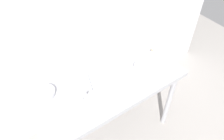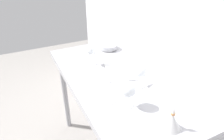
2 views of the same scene
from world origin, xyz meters
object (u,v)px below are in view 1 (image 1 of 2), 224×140
(wine_glass_far_right, at_px, (114,60))
(tasting_sheet_upper, at_px, (121,59))
(wine_glass_near_right, at_px, (139,65))
(wine_glass_near_left, at_px, (81,93))
(tasting_bowl, at_px, (46,92))
(tasting_sheet_lower, at_px, (123,79))
(open_notebook, at_px, (90,82))
(decanter_funnel, at_px, (152,53))

(wine_glass_far_right, height_order, tasting_sheet_upper, wine_glass_far_right)
(wine_glass_near_right, bearing_deg, wine_glass_near_left, 179.44)
(tasting_sheet_upper, distance_m, tasting_bowl, 0.79)
(tasting_sheet_upper, height_order, tasting_sheet_lower, same)
(tasting_sheet_lower, bearing_deg, wine_glass_near_left, 165.75)
(open_notebook, distance_m, decanter_funnel, 0.68)
(open_notebook, xyz_separation_m, tasting_sheet_upper, (0.41, 0.10, -0.00))
(tasting_bowl, bearing_deg, decanter_funnel, -8.00)
(tasting_sheet_upper, relative_size, tasting_bowl, 1.30)
(tasting_bowl, bearing_deg, tasting_sheet_upper, 0.12)
(open_notebook, xyz_separation_m, decanter_funnel, (0.68, -0.05, 0.04))
(wine_glass_near_left, distance_m, tasting_bowl, 0.34)
(wine_glass_near_left, xyz_separation_m, decanter_funnel, (0.84, 0.10, -0.08))
(wine_glass_near_left, bearing_deg, tasting_sheet_upper, 23.69)
(decanter_funnel, bearing_deg, tasting_sheet_upper, 150.82)
(wine_glass_near_left, bearing_deg, tasting_sheet_lower, 1.91)
(tasting_sheet_lower, relative_size, decanter_funnel, 1.85)
(tasting_bowl, bearing_deg, tasting_sheet_lower, -20.27)
(wine_glass_near_right, height_order, tasting_sheet_upper, wine_glass_near_right)
(wine_glass_near_right, distance_m, wine_glass_near_left, 0.59)
(wine_glass_near_right, distance_m, tasting_sheet_lower, 0.19)
(wine_glass_near_right, bearing_deg, tasting_bowl, 162.17)
(decanter_funnel, bearing_deg, tasting_sheet_lower, -168.01)
(tasting_bowl, relative_size, decanter_funnel, 1.14)
(tasting_sheet_lower, relative_size, tasting_bowl, 1.63)
(tasting_sheet_upper, relative_size, tasting_sheet_lower, 0.80)
(wine_glass_near_right, relative_size, wine_glass_near_left, 0.92)
(wine_glass_near_right, height_order, decanter_funnel, wine_glass_near_right)
(tasting_sheet_lower, height_order, decanter_funnel, decanter_funnel)
(tasting_bowl, bearing_deg, wine_glass_near_left, -49.78)
(wine_glass_far_right, height_order, tasting_sheet_lower, wine_glass_far_right)
(open_notebook, bearing_deg, tasting_bowl, -176.24)
(wine_glass_near_right, bearing_deg, tasting_sheet_upper, 92.30)
(wine_glass_near_right, xyz_separation_m, wine_glass_far_right, (-0.15, 0.18, 0.00))
(wine_glass_near_right, height_order, open_notebook, wine_glass_near_right)
(wine_glass_near_left, xyz_separation_m, tasting_bowl, (-0.21, 0.25, -0.10))
(wine_glass_near_left, bearing_deg, open_notebook, 43.18)
(wine_glass_near_right, relative_size, tasting_sheet_lower, 0.60)
(wine_glass_near_left, height_order, tasting_sheet_upper, wine_glass_near_left)
(wine_glass_near_left, relative_size, tasting_sheet_lower, 0.66)
(tasting_sheet_lower, distance_m, decanter_funnel, 0.43)
(tasting_sheet_lower, bearing_deg, wine_glass_near_right, -23.43)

